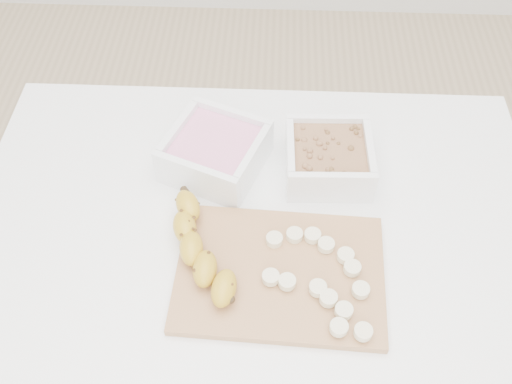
{
  "coord_description": "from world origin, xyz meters",
  "views": [
    {
      "loc": [
        0.02,
        -0.55,
        1.55
      ],
      "look_at": [
        0.0,
        0.03,
        0.81
      ],
      "focal_mm": 40.0,
      "sensor_mm": 36.0,
      "label": 1
    }
  ],
  "objects_px": {
    "table": "(255,257)",
    "bowl_yogurt": "(215,151)",
    "banana": "(202,249)",
    "cutting_board": "(280,273)",
    "bowl_granola": "(329,157)"
  },
  "relations": [
    {
      "from": "table",
      "to": "bowl_yogurt",
      "type": "xyz_separation_m",
      "value": [
        -0.08,
        0.14,
        0.13
      ]
    },
    {
      "from": "banana",
      "to": "cutting_board",
      "type": "bearing_deg",
      "value": -24.45
    },
    {
      "from": "cutting_board",
      "to": "table",
      "type": "bearing_deg",
      "value": 115.15
    },
    {
      "from": "bowl_granola",
      "to": "cutting_board",
      "type": "xyz_separation_m",
      "value": [
        -0.08,
        -0.23,
        -0.03
      ]
    },
    {
      "from": "cutting_board",
      "to": "bowl_granola",
      "type": "bearing_deg",
      "value": 69.78
    },
    {
      "from": "bowl_yogurt",
      "to": "cutting_board",
      "type": "distance_m",
      "value": 0.26
    },
    {
      "from": "bowl_yogurt",
      "to": "banana",
      "type": "height_order",
      "value": "bowl_yogurt"
    },
    {
      "from": "bowl_granola",
      "to": "cutting_board",
      "type": "relative_size",
      "value": 0.47
    },
    {
      "from": "cutting_board",
      "to": "banana",
      "type": "distance_m",
      "value": 0.13
    },
    {
      "from": "cutting_board",
      "to": "banana",
      "type": "height_order",
      "value": "banana"
    },
    {
      "from": "bowl_granola",
      "to": "cutting_board",
      "type": "distance_m",
      "value": 0.24
    },
    {
      "from": "bowl_granola",
      "to": "banana",
      "type": "bearing_deg",
      "value": -135.98
    },
    {
      "from": "table",
      "to": "cutting_board",
      "type": "distance_m",
      "value": 0.15
    },
    {
      "from": "bowl_granola",
      "to": "banana",
      "type": "xyz_separation_m",
      "value": [
        -0.21,
        -0.2,
        -0.0
      ]
    },
    {
      "from": "table",
      "to": "banana",
      "type": "bearing_deg",
      "value": -140.29
    }
  ]
}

